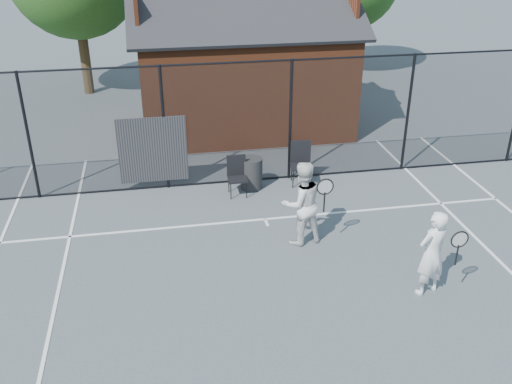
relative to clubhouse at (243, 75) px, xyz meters
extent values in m
plane|color=#474D51|center=(-0.50, -9.00, -1.61)|extent=(80.00, 80.00, 0.00)
cube|color=white|center=(-0.50, -6.00, -1.60)|extent=(11.00, 0.06, 0.01)
cube|color=white|center=(-0.50, -6.15, -1.60)|extent=(0.06, 0.30, 0.01)
cylinder|color=black|center=(-5.50, -4.00, -0.11)|extent=(0.07, 0.07, 3.00)
cylinder|color=black|center=(-2.50, -4.00, -0.11)|extent=(0.07, 0.07, 3.00)
cylinder|color=black|center=(0.50, -4.00, -0.11)|extent=(0.07, 0.07, 3.00)
cylinder|color=black|center=(3.50, -4.00, -0.11)|extent=(0.07, 0.07, 3.00)
cylinder|color=black|center=(-0.50, -4.00, 1.36)|extent=(22.00, 0.04, 0.04)
cylinder|color=black|center=(-0.50, -4.00, -1.58)|extent=(22.00, 0.04, 0.04)
cube|color=black|center=(-0.50, -4.00, -0.11)|extent=(22.00, 3.00, 0.01)
cube|color=black|center=(-2.80, -4.02, -0.61)|extent=(1.60, 0.04, 1.60)
cube|color=brown|center=(0.00, 0.00, -0.11)|extent=(6.00, 4.00, 3.00)
cube|color=black|center=(0.00, -1.00, 1.92)|extent=(6.50, 2.36, 1.32)
cube|color=black|center=(0.00, 1.00, 1.92)|extent=(6.50, 2.36, 1.32)
cube|color=brown|center=(-2.95, 0.00, 1.92)|extent=(0.10, 2.80, 1.06)
cube|color=brown|center=(2.95, 0.00, 1.92)|extent=(0.10, 2.80, 1.06)
cylinder|color=#312313|center=(-5.00, 4.50, -0.35)|extent=(0.36, 0.36, 2.52)
cylinder|color=#312313|center=(5.00, 5.50, -0.49)|extent=(0.36, 0.36, 2.23)
imported|color=white|center=(1.78, -9.08, -0.80)|extent=(0.68, 0.55, 1.61)
torus|color=black|center=(2.05, -9.41, -0.36)|extent=(0.32, 0.03, 0.32)
cylinder|color=black|center=(2.05, -9.41, -0.66)|extent=(0.03, 0.03, 0.39)
imported|color=silver|center=(0.02, -7.02, -0.73)|extent=(0.97, 0.82, 1.74)
torus|color=black|center=(0.37, -7.37, -0.23)|extent=(0.34, 0.03, 0.34)
cylinder|color=black|center=(0.37, -7.37, -0.56)|extent=(0.03, 0.03, 0.42)
cube|color=black|center=(0.70, -4.40, -1.09)|extent=(0.57, 0.58, 1.03)
cube|color=black|center=(-0.91, -4.73, -1.14)|extent=(0.45, 0.46, 0.93)
cylinder|color=black|center=(-0.52, -4.40, -1.22)|extent=(0.59, 0.59, 0.77)
camera|label=1|loc=(-2.64, -16.63, 4.47)|focal=40.00mm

